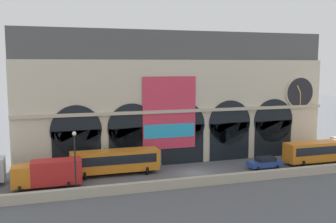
% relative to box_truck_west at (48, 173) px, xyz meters
% --- Properties ---
extents(ground_plane, '(200.00, 200.00, 0.00)m').
position_rel_box_truck_west_xyz_m(ground_plane, '(17.91, 0.54, -1.70)').
color(ground_plane, '#54565B').
extents(quay_parapet_wall, '(90.00, 0.70, 1.07)m').
position_rel_box_truck_west_xyz_m(quay_parapet_wall, '(17.91, -4.45, -1.16)').
color(quay_parapet_wall, '#B2A891').
rests_on(quay_parapet_wall, ground).
extents(station_building, '(44.53, 5.60, 18.39)m').
position_rel_box_truck_west_xyz_m(station_building, '(17.93, 8.13, 7.22)').
color(station_building, beige).
rests_on(station_building, ground).
extents(box_truck_west, '(7.50, 2.91, 3.12)m').
position_rel_box_truck_west_xyz_m(box_truck_west, '(0.00, 0.00, 0.00)').
color(box_truck_west, orange).
rests_on(box_truck_west, ground).
extents(bus_midwest, '(11.00, 3.25, 3.10)m').
position_rel_box_truck_west_xyz_m(bus_midwest, '(8.00, 2.86, 0.08)').
color(bus_midwest, orange).
rests_on(bus_midwest, ground).
extents(car_mideast, '(4.40, 2.22, 1.55)m').
position_rel_box_truck_west_xyz_m(car_mideast, '(27.50, -0.17, -0.90)').
color(car_mideast, '#28479E').
rests_on(car_mideast, ground).
extents(bus_east, '(11.00, 3.25, 3.10)m').
position_rel_box_truck_west_xyz_m(bus_east, '(36.50, -0.18, 0.08)').
color(bus_east, orange).
rests_on(bus_east, ground).
extents(street_lamp_quayside, '(0.44, 0.44, 6.90)m').
position_rel_box_truck_west_xyz_m(street_lamp_quayside, '(2.78, -3.65, 2.71)').
color(street_lamp_quayside, black).
rests_on(street_lamp_quayside, ground).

